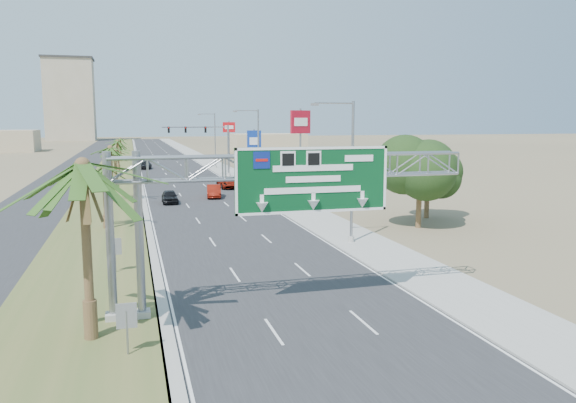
% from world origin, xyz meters
% --- Properties ---
extents(road, '(12.00, 300.00, 0.02)m').
position_xyz_m(road, '(0.00, 110.00, 0.01)').
color(road, '#28282B').
rests_on(road, ground).
extents(sidewalk_right, '(4.00, 300.00, 0.10)m').
position_xyz_m(sidewalk_right, '(8.50, 110.00, 0.05)').
color(sidewalk_right, '#9E9B93').
rests_on(sidewalk_right, ground).
extents(median_grass, '(7.00, 300.00, 0.12)m').
position_xyz_m(median_grass, '(-10.00, 110.00, 0.06)').
color(median_grass, '#485C28').
rests_on(median_grass, ground).
extents(opposing_road, '(8.00, 300.00, 0.02)m').
position_xyz_m(opposing_road, '(-17.00, 110.00, 0.01)').
color(opposing_road, '#28282B').
rests_on(opposing_road, ground).
extents(sign_gantry, '(16.75, 1.24, 7.50)m').
position_xyz_m(sign_gantry, '(-1.06, 9.93, 6.06)').
color(sign_gantry, gray).
rests_on(sign_gantry, ground).
extents(palm_near, '(5.70, 5.70, 8.35)m').
position_xyz_m(palm_near, '(-9.20, 8.00, 6.93)').
color(palm_near, brown).
rests_on(palm_near, ground).
extents(palm_row_b, '(3.99, 3.99, 5.95)m').
position_xyz_m(palm_row_b, '(-9.50, 32.00, 4.90)').
color(palm_row_b, brown).
rests_on(palm_row_b, ground).
extents(palm_row_c, '(3.99, 3.99, 6.75)m').
position_xyz_m(palm_row_c, '(-9.50, 48.00, 5.66)').
color(palm_row_c, brown).
rests_on(palm_row_c, ground).
extents(palm_row_d, '(3.99, 3.99, 5.45)m').
position_xyz_m(palm_row_d, '(-9.50, 66.00, 4.42)').
color(palm_row_d, brown).
rests_on(palm_row_d, ground).
extents(palm_row_e, '(3.99, 3.99, 6.15)m').
position_xyz_m(palm_row_e, '(-9.50, 85.00, 5.09)').
color(palm_row_e, brown).
rests_on(palm_row_e, ground).
extents(palm_row_f, '(3.99, 3.99, 5.75)m').
position_xyz_m(palm_row_f, '(-9.50, 110.00, 4.71)').
color(palm_row_f, brown).
rests_on(palm_row_f, ground).
extents(streetlight_near, '(3.27, 0.44, 10.00)m').
position_xyz_m(streetlight_near, '(7.30, 22.00, 4.69)').
color(streetlight_near, gray).
rests_on(streetlight_near, ground).
extents(streetlight_mid, '(3.27, 0.44, 10.00)m').
position_xyz_m(streetlight_mid, '(7.30, 52.00, 4.69)').
color(streetlight_mid, gray).
rests_on(streetlight_mid, ground).
extents(streetlight_far, '(3.27, 0.44, 10.00)m').
position_xyz_m(streetlight_far, '(7.30, 88.00, 4.69)').
color(streetlight_far, gray).
rests_on(streetlight_far, ground).
extents(signal_mast, '(10.28, 0.71, 8.00)m').
position_xyz_m(signal_mast, '(5.17, 71.97, 4.85)').
color(signal_mast, gray).
rests_on(signal_mast, ground).
extents(store_building, '(18.00, 10.00, 4.00)m').
position_xyz_m(store_building, '(22.00, 66.00, 2.00)').
color(store_building, tan).
rests_on(store_building, ground).
extents(oak_near, '(4.50, 4.50, 6.80)m').
position_xyz_m(oak_near, '(15.00, 26.00, 4.53)').
color(oak_near, brown).
rests_on(oak_near, ground).
extents(oak_far, '(3.50, 3.50, 5.60)m').
position_xyz_m(oak_far, '(18.00, 30.00, 3.82)').
color(oak_far, brown).
rests_on(oak_far, ground).
extents(median_signback_a, '(0.75, 0.08, 2.08)m').
position_xyz_m(median_signback_a, '(-7.80, 6.00, 1.45)').
color(median_signback_a, gray).
rests_on(median_signback_a, ground).
extents(median_signback_b, '(0.75, 0.08, 2.08)m').
position_xyz_m(median_signback_b, '(-8.50, 18.00, 1.45)').
color(median_signback_b, gray).
rests_on(median_signback_b, ground).
extents(tower_distant, '(20.00, 16.00, 35.00)m').
position_xyz_m(tower_distant, '(-32.00, 250.00, 17.50)').
color(tower_distant, tan).
rests_on(tower_distant, ground).
extents(building_distant_right, '(20.00, 12.00, 5.00)m').
position_xyz_m(building_distant_right, '(30.00, 140.00, 2.50)').
color(building_distant_right, tan).
rests_on(building_distant_right, ground).
extents(car_left_lane, '(1.65, 4.05, 1.38)m').
position_xyz_m(car_left_lane, '(-3.62, 45.36, 0.69)').
color(car_left_lane, black).
rests_on(car_left_lane, ground).
extents(car_mid_lane, '(2.06, 4.54, 1.44)m').
position_xyz_m(car_mid_lane, '(1.50, 48.52, 0.72)').
color(car_mid_lane, maroon).
rests_on(car_mid_lane, ground).
extents(car_right_lane, '(2.63, 5.35, 1.46)m').
position_xyz_m(car_right_lane, '(4.62, 56.92, 0.73)').
color(car_right_lane, gray).
rests_on(car_right_lane, ground).
extents(car_far, '(2.39, 4.81, 1.34)m').
position_xyz_m(car_far, '(-4.92, 89.52, 0.67)').
color(car_far, black).
rests_on(car_far, ground).
extents(pole_sign_red_near, '(2.36, 1.08, 9.92)m').
position_xyz_m(pole_sign_red_near, '(9.83, 42.18, 7.88)').
color(pole_sign_red_near, gray).
rests_on(pole_sign_red_near, ground).
extents(pole_sign_blue, '(2.01, 0.40, 7.49)m').
position_xyz_m(pole_sign_blue, '(9.51, 63.71, 5.51)').
color(pole_sign_blue, gray).
rests_on(pole_sign_blue, ground).
extents(pole_sign_red_far, '(2.21, 0.40, 8.59)m').
position_xyz_m(pole_sign_red_far, '(9.70, 85.74, 6.79)').
color(pole_sign_red_far, gray).
rests_on(pole_sign_red_far, ground).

